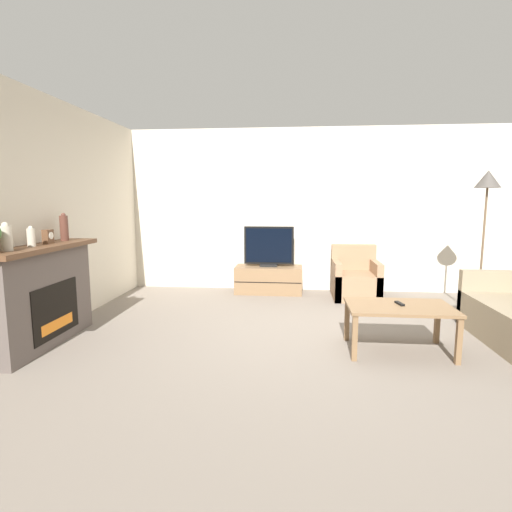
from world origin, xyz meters
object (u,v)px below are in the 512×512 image
at_px(floor_lamp, 487,191).
at_px(mantel_vase_centre_left, 31,237).
at_px(tv, 269,248).
at_px(remote, 400,303).
at_px(mantel_vase_left, 6,238).
at_px(coffee_table, 399,311).
at_px(fireplace, 42,295).
at_px(armchair, 355,280).
at_px(mantel_clock, 48,237).
at_px(tv_stand, 269,280).
at_px(mantel_vase_right, 64,228).

bearing_deg(floor_lamp, mantel_vase_centre_left, -161.50).
bearing_deg(tv, remote, -58.35).
bearing_deg(mantel_vase_left, coffee_table, 9.89).
distance_m(fireplace, armchair, 4.34).
distance_m(mantel_clock, armchair, 4.32).
bearing_deg(mantel_clock, tv_stand, 48.51).
bearing_deg(mantel_vase_right, armchair, 29.04).
relative_size(mantel_vase_centre_left, tv, 0.26).
xyz_separation_m(mantel_vase_centre_left, floor_lamp, (5.04, 1.68, 0.48)).
xyz_separation_m(mantel_vase_left, mantel_clock, (0.00, 0.62, -0.05)).
bearing_deg(floor_lamp, mantel_vase_right, -167.61).
relative_size(fireplace, tv_stand, 1.42).
bearing_deg(floor_lamp, tv_stand, 159.60).
relative_size(mantel_vase_centre_left, tv_stand, 0.19).
bearing_deg(floor_lamp, mantel_vase_left, -158.03).
bearing_deg(tv, mantel_clock, -131.51).
xyz_separation_m(fireplace, mantel_vase_centre_left, (0.02, -0.12, 0.62)).
height_order(fireplace, floor_lamp, floor_lamp).
height_order(mantel_clock, armchair, mantel_clock).
distance_m(mantel_clock, tv, 3.32).
xyz_separation_m(fireplace, mantel_vase_right, (0.02, 0.46, 0.67)).
bearing_deg(coffee_table, tv_stand, 121.02).
distance_m(mantel_vase_centre_left, remote, 3.75).
bearing_deg(armchair, mantel_clock, -147.30).
distance_m(mantel_clock, remote, 3.73).
height_order(mantel_vase_left, tv, mantel_vase_left).
height_order(mantel_vase_left, floor_lamp, floor_lamp).
relative_size(coffee_table, floor_lamp, 0.54).
bearing_deg(floor_lamp, fireplace, -162.75).
xyz_separation_m(remote, floor_lamp, (1.36, 1.35, 1.15)).
height_order(mantel_vase_centre_left, mantel_vase_right, mantel_vase_right).
distance_m(mantel_vase_centre_left, tv_stand, 3.63).
distance_m(mantel_vase_centre_left, armchair, 4.47).
bearing_deg(tv_stand, tv, -90.00).
bearing_deg(tv_stand, floor_lamp, -20.40).
bearing_deg(tv_stand, fireplace, -130.00).
bearing_deg(floor_lamp, remote, -135.25).
relative_size(armchair, floor_lamp, 0.43).
height_order(tv, remote, tv).
height_order(fireplace, tv, tv).
height_order(mantel_vase_right, coffee_table, mantel_vase_right).
distance_m(tv, coffee_table, 2.88).
distance_m(mantel_vase_left, tv, 3.81).
height_order(fireplace, mantel_vase_left, mantel_vase_left).
bearing_deg(mantel_vase_right, remote, -3.82).
xyz_separation_m(mantel_vase_centre_left, tv, (2.19, 2.74, -0.41)).
relative_size(mantel_clock, tv_stand, 0.14).
relative_size(mantel_vase_right, tv, 0.39).
bearing_deg(mantel_clock, remote, 0.99).
bearing_deg(coffee_table, armchair, 92.60).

